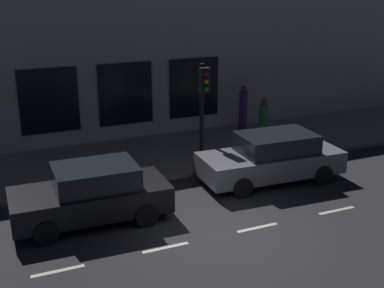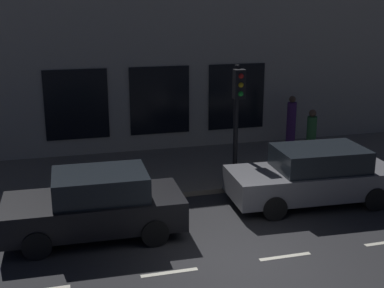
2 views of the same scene
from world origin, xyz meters
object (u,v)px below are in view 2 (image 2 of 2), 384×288
(parked_car_1, at_px, (96,205))
(pedestrian_1, at_px, (291,122))
(parked_car_2, at_px, (314,176))
(pedestrian_0, at_px, (311,136))
(traffic_light, at_px, (238,103))

(parked_car_1, relative_size, pedestrian_1, 2.24)
(parked_car_2, relative_size, pedestrian_0, 2.67)
(traffic_light, distance_m, parked_car_2, 2.97)
(pedestrian_0, relative_size, pedestrian_1, 0.93)
(parked_car_1, distance_m, pedestrian_0, 8.42)
(traffic_light, distance_m, pedestrian_1, 5.00)
(pedestrian_1, bearing_deg, pedestrian_0, 91.78)
(traffic_light, distance_m, pedestrian_0, 3.87)
(parked_car_1, xyz_separation_m, parked_car_2, (0.51, -5.95, 0.00))
(parked_car_2, bearing_deg, pedestrian_0, -23.98)
(parked_car_2, distance_m, pedestrian_1, 5.40)
(pedestrian_0, distance_m, pedestrian_1, 1.89)
(pedestrian_1, bearing_deg, parked_car_1, 42.87)
(traffic_light, relative_size, pedestrian_0, 2.00)
(parked_car_2, height_order, pedestrian_1, pedestrian_1)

